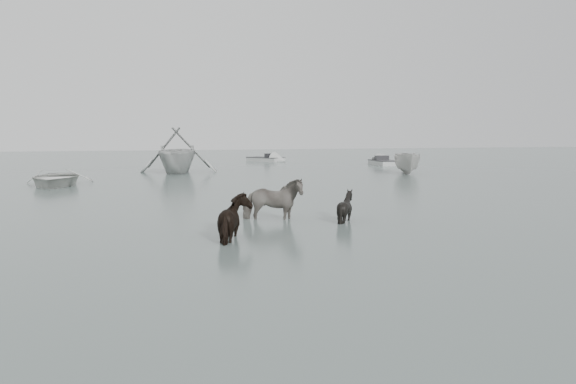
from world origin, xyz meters
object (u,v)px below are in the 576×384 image
at_px(pony_dark, 237,210).
at_px(pony_black, 346,201).
at_px(pony_pinto, 273,194).
at_px(rowboat_lead, 55,176).

relative_size(pony_dark, pony_black, 1.22).
distance_m(pony_pinto, rowboat_lead, 16.06).
bearing_deg(pony_dark, pony_black, -69.84).
bearing_deg(pony_black, rowboat_lead, 21.14).
bearing_deg(rowboat_lead, pony_dark, -66.29).
distance_m(pony_pinto, pony_dark, 3.20).
xyz_separation_m(pony_dark, pony_black, (3.74, 2.01, -0.14)).
bearing_deg(pony_pinto, pony_dark, 166.37).
bearing_deg(rowboat_lead, pony_black, -52.63).
height_order(pony_pinto, pony_black, pony_pinto).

